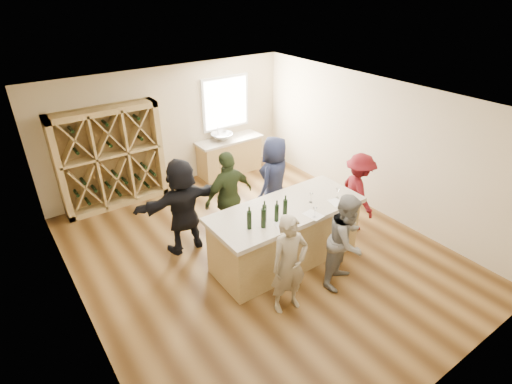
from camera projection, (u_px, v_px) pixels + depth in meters
floor at (258, 254)px, 7.43m from camera, size 6.00×7.00×0.10m
ceiling at (258, 101)px, 6.04m from camera, size 6.00×7.00×0.10m
wall_back at (169, 127)px, 9.27m from camera, size 6.00×0.10×2.80m
wall_front at (454, 313)px, 4.20m from camera, size 6.00×0.10×2.80m
wall_left at (68, 248)px, 5.18m from camera, size 0.10×7.00×2.80m
wall_right at (377, 146)px, 8.28m from camera, size 0.10×7.00×2.80m
window_frame at (225, 103)px, 9.81m from camera, size 1.30×0.06×1.30m
window_pane at (226, 103)px, 9.78m from camera, size 1.18×0.01×1.18m
wine_rack at (111, 158)px, 8.45m from camera, size 2.20×0.45×2.20m
back_counter_base at (230, 157)px, 10.20m from camera, size 1.60×0.58×0.86m
back_counter_top at (229, 140)px, 9.98m from camera, size 1.70×0.62×0.06m
sink at (222, 137)px, 9.82m from camera, size 0.54×0.54×0.19m
faucet at (218, 133)px, 9.92m from camera, size 0.02×0.02×0.30m
tasting_counter_base at (285, 236)px, 6.99m from camera, size 2.60×1.00×1.00m
tasting_counter_top at (287, 210)px, 6.73m from camera, size 2.72×1.12×0.08m
wine_bottle_a at (249, 220)px, 6.09m from camera, size 0.10×0.10×0.31m
wine_bottle_b at (263, 218)px, 6.12m from camera, size 0.09×0.09×0.33m
wine_bottle_c at (264, 213)px, 6.27m from camera, size 0.09×0.09×0.29m
wine_bottle_d at (277, 213)px, 6.28m from camera, size 0.08×0.08×0.29m
wine_bottle_e at (285, 208)px, 6.41m from camera, size 0.08×0.08×0.30m
wine_glass_a at (291, 221)px, 6.20m from camera, size 0.07×0.07×0.16m
wine_glass_b at (315, 213)px, 6.40m from camera, size 0.08×0.08×0.18m
wine_glass_d at (311, 198)px, 6.83m from camera, size 0.07×0.07×0.17m
wine_glass_e at (338, 193)px, 6.97m from camera, size 0.08×0.08×0.18m
tasting_menu_a at (282, 225)px, 6.24m from camera, size 0.27×0.32×0.00m
tasting_menu_b at (313, 215)px, 6.51m from camera, size 0.26×0.33×0.00m
tasting_menu_c at (336, 202)px, 6.86m from camera, size 0.25×0.30×0.00m
person_near_left at (289, 265)px, 5.81m from camera, size 0.65×0.52×1.63m
person_near_right at (346, 241)px, 6.34m from camera, size 0.89×0.68×1.63m
person_server at (358, 192)px, 7.77m from camera, size 0.80×1.13×1.59m
person_far_mid at (229, 197)px, 7.41m from camera, size 1.11×0.65×1.80m
person_far_right at (274, 180)px, 8.02m from camera, size 1.03×0.88×1.80m
person_far_left at (183, 206)px, 7.11m from camera, size 1.69×0.66×1.80m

